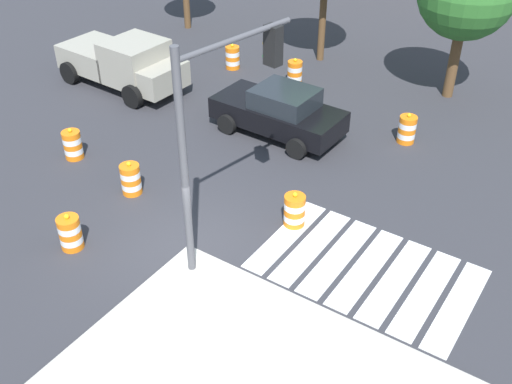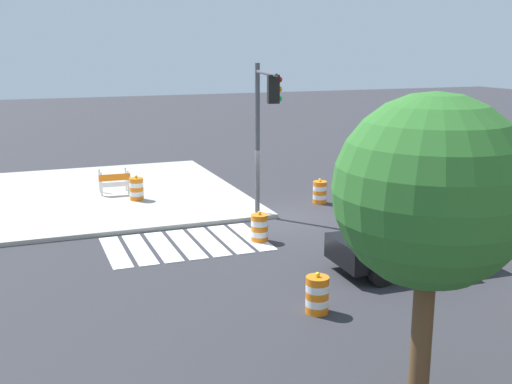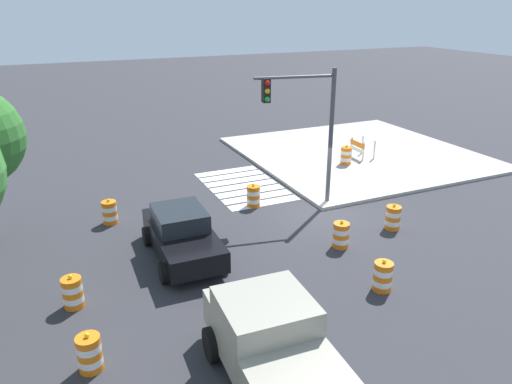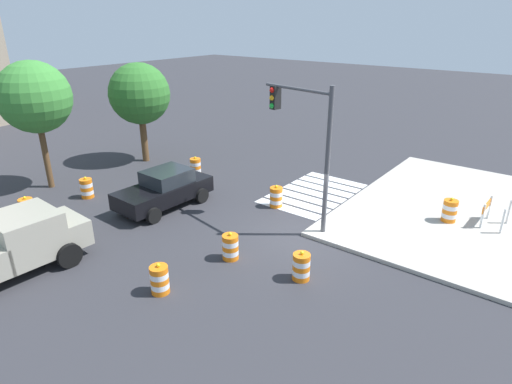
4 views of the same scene
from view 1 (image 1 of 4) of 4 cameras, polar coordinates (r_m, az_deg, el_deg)
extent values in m
plane|color=#2D2D33|center=(15.30, -6.35, -5.40)|extent=(120.00, 120.00, 0.00)
cube|color=silver|center=(15.62, 2.83, -4.17)|extent=(0.60, 3.20, 0.02)
cube|color=silver|center=(15.34, 5.23, -5.14)|extent=(0.60, 3.20, 0.02)
cube|color=silver|center=(15.09, 7.72, -6.13)|extent=(0.60, 3.20, 0.02)
cube|color=silver|center=(14.88, 10.30, -7.15)|extent=(0.60, 3.20, 0.02)
cube|color=silver|center=(14.71, 12.95, -8.17)|extent=(0.60, 3.20, 0.02)
cube|color=silver|center=(14.57, 15.68, -9.20)|extent=(0.60, 3.20, 0.02)
cube|color=silver|center=(14.47, 18.46, -10.23)|extent=(0.60, 3.20, 0.02)
cube|color=black|center=(19.78, 2.06, 7.30)|extent=(4.35, 1.96, 0.70)
cube|color=#1E2328|center=(19.37, 2.72, 8.80)|extent=(1.95, 1.65, 0.60)
cylinder|color=black|center=(19.97, -2.73, 6.42)|extent=(0.67, 0.26, 0.66)
cylinder|color=black|center=(21.32, 0.43, 8.42)|extent=(0.67, 0.26, 0.66)
cylinder|color=black|center=(18.62, 3.87, 4.11)|extent=(0.67, 0.26, 0.66)
cylinder|color=black|center=(20.07, 6.79, 6.36)|extent=(0.67, 0.26, 0.66)
cube|color=gray|center=(24.48, -14.68, 12.29)|extent=(2.60, 2.12, 0.90)
cube|color=gray|center=(22.87, -11.28, 11.96)|extent=(2.00, 2.09, 1.50)
cube|color=gray|center=(22.24, -9.20, 10.67)|extent=(1.49, 1.97, 0.90)
cylinder|color=black|center=(23.27, -7.86, 10.70)|extent=(0.85, 0.34, 0.84)
cylinder|color=black|center=(22.01, -11.52, 8.84)|extent=(0.85, 0.34, 0.84)
cylinder|color=black|center=(25.60, -13.54, 12.36)|extent=(0.85, 0.34, 0.84)
cylinder|color=black|center=(24.46, -17.11, 10.71)|extent=(0.85, 0.34, 0.84)
cylinder|color=orange|center=(15.98, 3.60, -2.80)|extent=(0.56, 0.56, 0.18)
cylinder|color=white|center=(15.87, 3.62, -2.28)|extent=(0.56, 0.56, 0.18)
cylinder|color=orange|center=(15.76, 3.65, -1.76)|extent=(0.56, 0.56, 0.18)
cylinder|color=white|center=(15.65, 3.67, -1.23)|extent=(0.56, 0.56, 0.18)
cylinder|color=orange|center=(15.55, 3.69, -0.70)|extent=(0.56, 0.56, 0.18)
sphere|color=yellow|center=(15.46, 3.71, -0.25)|extent=(0.12, 0.12, 0.12)
cylinder|color=orange|center=(20.14, 13.89, 4.85)|extent=(0.56, 0.56, 0.18)
cylinder|color=white|center=(20.05, 13.96, 5.29)|extent=(0.56, 0.56, 0.18)
cylinder|color=orange|center=(19.96, 14.03, 5.74)|extent=(0.56, 0.56, 0.18)
cylinder|color=white|center=(19.88, 14.10, 6.19)|extent=(0.56, 0.56, 0.18)
cylinder|color=orange|center=(19.80, 14.18, 6.65)|extent=(0.56, 0.56, 0.18)
sphere|color=yellow|center=(19.73, 14.24, 7.03)|extent=(0.12, 0.12, 0.12)
cylinder|color=orange|center=(15.91, -16.88, -4.72)|extent=(0.56, 0.56, 0.18)
cylinder|color=white|center=(15.80, -16.99, -4.21)|extent=(0.56, 0.56, 0.18)
cylinder|color=orange|center=(15.69, -17.10, -3.70)|extent=(0.56, 0.56, 0.18)
cylinder|color=white|center=(15.58, -17.21, -3.18)|extent=(0.56, 0.56, 0.18)
cylinder|color=orange|center=(15.47, -17.32, -2.66)|extent=(0.56, 0.56, 0.18)
sphere|color=yellow|center=(15.39, -17.42, -2.22)|extent=(0.12, 0.12, 0.12)
cylinder|color=orange|center=(23.53, 3.64, 10.36)|extent=(0.56, 0.56, 0.18)
cylinder|color=white|center=(23.45, 3.66, 10.76)|extent=(0.56, 0.56, 0.18)
cylinder|color=orange|center=(23.38, 3.67, 11.16)|extent=(0.56, 0.56, 0.18)
cylinder|color=white|center=(23.31, 3.69, 11.57)|extent=(0.56, 0.56, 0.18)
cylinder|color=orange|center=(23.24, 3.70, 11.97)|extent=(0.56, 0.56, 0.18)
sphere|color=yellow|center=(23.18, 3.72, 12.32)|extent=(0.12, 0.12, 0.12)
cylinder|color=orange|center=(19.54, -16.70, 3.37)|extent=(0.56, 0.56, 0.18)
cylinder|color=white|center=(19.45, -16.79, 3.82)|extent=(0.56, 0.56, 0.18)
cylinder|color=orange|center=(19.36, -16.88, 4.27)|extent=(0.56, 0.56, 0.18)
cylinder|color=white|center=(19.28, -16.97, 4.73)|extent=(0.56, 0.56, 0.18)
cylinder|color=orange|center=(19.19, -17.06, 5.19)|extent=(0.56, 0.56, 0.18)
sphere|color=yellow|center=(19.12, -17.13, 5.58)|extent=(0.12, 0.12, 0.12)
cylinder|color=orange|center=(17.49, -11.57, 0.21)|extent=(0.56, 0.56, 0.18)
cylinder|color=white|center=(17.39, -11.64, 0.69)|extent=(0.56, 0.56, 0.18)
cylinder|color=orange|center=(17.29, -11.71, 1.19)|extent=(0.56, 0.56, 0.18)
cylinder|color=white|center=(17.19, -11.78, 1.69)|extent=(0.56, 0.56, 0.18)
cylinder|color=orange|center=(17.10, -11.85, 2.19)|extent=(0.56, 0.56, 0.18)
sphere|color=yellow|center=(17.02, -11.91, 2.62)|extent=(0.12, 0.12, 0.12)
cylinder|color=orange|center=(24.84, -2.20, 11.77)|extent=(0.56, 0.56, 0.18)
cylinder|color=white|center=(24.77, -2.21, 12.16)|extent=(0.56, 0.56, 0.18)
cylinder|color=orange|center=(24.70, -2.22, 12.54)|extent=(0.56, 0.56, 0.18)
cylinder|color=white|center=(24.63, -2.23, 12.93)|extent=(0.56, 0.56, 0.18)
cylinder|color=orange|center=(24.56, -2.24, 13.32)|extent=(0.56, 0.56, 0.18)
sphere|color=yellow|center=(24.51, -2.25, 13.64)|extent=(0.12, 0.12, 0.12)
cylinder|color=#4C4C51|center=(12.89, -6.78, 2.04)|extent=(0.18, 0.18, 5.50)
cylinder|color=#4C4C51|center=(12.73, -1.88, 14.21)|extent=(0.70, 3.17, 0.12)
cube|color=black|center=(13.63, 1.63, 13.64)|extent=(0.40, 0.34, 0.90)
sphere|color=red|center=(13.65, 1.05, 15.02)|extent=(0.20, 0.20, 0.20)
sphere|color=#F2A514|center=(13.75, 1.03, 13.84)|extent=(0.20, 0.20, 0.20)
sphere|color=green|center=(13.87, 1.02, 12.69)|extent=(0.20, 0.20, 0.20)
cylinder|color=brown|center=(23.13, 18.13, 11.64)|extent=(0.37, 0.37, 2.69)
cylinder|color=brown|center=(25.25, 6.27, 15.72)|extent=(0.28, 0.28, 3.24)
camera|label=2|loc=(29.52, 38.38, 21.19)|focal=43.95mm
camera|label=3|loc=(29.89, -20.11, 29.62)|focal=33.99mm
camera|label=4|loc=(20.59, -55.34, 15.20)|focal=30.12mm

